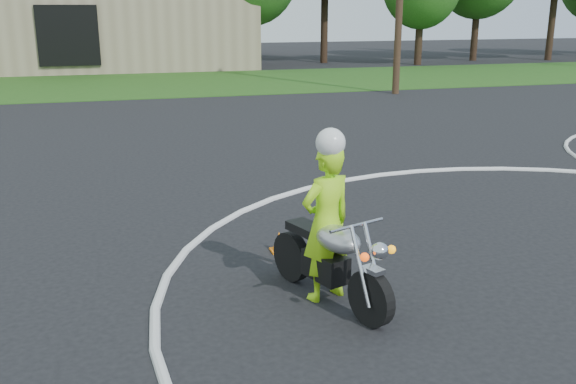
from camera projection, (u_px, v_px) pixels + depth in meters
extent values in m
cube|color=#1E4714|center=(245.00, 81.00, 30.34)|extent=(120.00, 10.00, 0.02)
cylinder|color=black|center=(371.00, 298.00, 7.04)|extent=(0.34, 0.65, 0.64)
cylinder|color=black|center=(292.00, 256.00, 8.22)|extent=(0.34, 0.65, 0.64)
cube|color=black|center=(326.00, 266.00, 7.64)|extent=(0.48, 0.66, 0.32)
ellipsoid|color=#AEADB2|center=(338.00, 239.00, 7.36)|extent=(0.59, 0.78, 0.30)
cube|color=black|center=(310.00, 230.00, 7.80)|extent=(0.48, 0.70, 0.11)
cylinder|color=white|center=(360.00, 266.00, 6.95)|extent=(0.17, 0.38, 0.86)
cylinder|color=white|center=(373.00, 262.00, 7.06)|extent=(0.17, 0.38, 0.86)
cube|color=silver|center=(373.00, 270.00, 6.93)|extent=(0.22, 0.27, 0.05)
cylinder|color=#BBBCC2|center=(357.00, 225.00, 7.04)|extent=(0.72, 0.29, 0.04)
sphere|color=silver|center=(380.00, 251.00, 6.79)|extent=(0.19, 0.19, 0.19)
sphere|color=#FF4B0C|center=(365.00, 257.00, 6.71)|extent=(0.10, 0.10, 0.10)
sphere|color=orange|center=(391.00, 249.00, 6.93)|extent=(0.10, 0.10, 0.10)
cylinder|color=white|center=(315.00, 260.00, 8.11)|extent=(0.37, 0.84, 0.09)
imported|color=#A7F319|center=(326.00, 223.00, 7.55)|extent=(0.81, 0.66, 1.90)
sphere|color=white|center=(331.00, 143.00, 7.24)|extent=(0.34, 0.34, 0.34)
cone|color=orange|center=(279.00, 242.00, 9.23)|extent=(0.22, 0.22, 0.30)
cube|color=orange|center=(279.00, 250.00, 9.27)|extent=(0.24, 0.24, 0.03)
cube|color=black|center=(68.00, 36.00, 32.25)|extent=(3.00, 0.16, 3.00)
cylinder|color=#382619|center=(253.00, 39.00, 36.88)|extent=(0.44, 0.44, 3.24)
cylinder|color=#382619|center=(324.00, 30.00, 39.93)|extent=(0.44, 0.44, 3.96)
cylinder|color=#382619|center=(419.00, 41.00, 38.60)|extent=(0.44, 0.44, 2.88)
cylinder|color=#382619|center=(475.00, 32.00, 41.64)|extent=(0.44, 0.44, 3.60)
cylinder|color=#382619|center=(551.00, 26.00, 41.91)|extent=(0.44, 0.44, 4.32)
cylinder|color=#382619|center=(181.00, 42.00, 36.82)|extent=(0.44, 0.44, 2.88)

